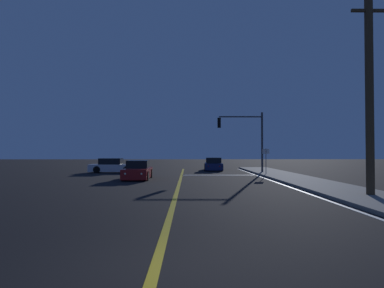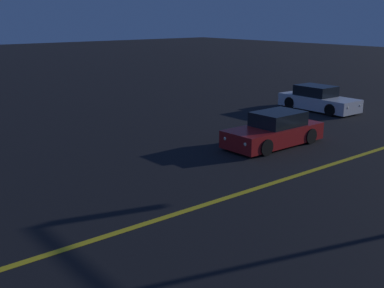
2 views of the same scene
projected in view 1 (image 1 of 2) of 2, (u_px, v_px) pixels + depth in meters
The scene contains 11 objects.
ground_plane at pixel (153, 275), 5.49m from camera, with size 160.00×160.00×0.00m, color black.
sidewalk_right at pixel (332, 188), 17.76m from camera, with size 3.20×43.85×0.15m, color slate.
lane_line_center at pixel (177, 190), 17.67m from camera, with size 0.20×41.41×0.01m, color gold.
lane_line_edge_right at pixel (296, 189), 17.74m from camera, with size 0.16×41.41×0.01m, color white.
stop_bar at pixel (220, 175), 28.38m from camera, with size 6.44×0.50×0.01m, color white.
car_parked_curb_red at pixel (138, 171), 24.46m from camera, with size 1.86×4.40×1.34m.
car_far_approaching_navy at pixel (213, 165), 35.76m from camera, with size 2.06×4.67×1.34m.
car_side_waiting_white at pixel (113, 166), 31.85m from camera, with size 4.46×1.86×1.34m.
traffic_signal_near_right at pixel (245, 132), 30.79m from camera, with size 4.12×0.28×5.52m.
utility_pole_right at pixel (369, 84), 14.61m from camera, with size 1.77×0.34×9.46m.
street_sign_corner at pixel (266, 157), 27.95m from camera, with size 0.56×0.06×2.24m.
Camera 1 is at (0.57, -5.54, 1.99)m, focal length 31.89 mm.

